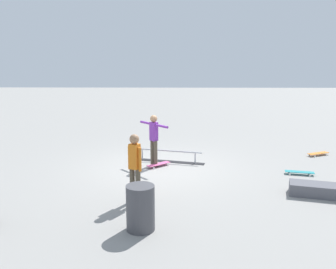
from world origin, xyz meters
TOP-DOWN VIEW (x-y plane):
  - ground_plane at (0.00, 0.00)m, footprint 60.00×60.00m
  - grind_rail at (-0.28, -0.67)m, footprint 2.35×0.82m
  - skate_ledge at (-4.14, 2.30)m, footprint 1.78×0.97m
  - skater_main at (0.15, -0.20)m, footprint 0.91×1.00m
  - skateboard_main at (0.01, -0.12)m, footprint 0.73×0.68m
  - bystander_orange_shirt at (0.43, 2.74)m, footprint 0.35×0.27m
  - loose_skateboard_orange at (-5.41, -1.51)m, footprint 0.81×0.51m
  - loose_skateboard_teal at (-4.06, 0.61)m, footprint 0.82×0.39m
  - trash_bin at (0.19, 4.12)m, footprint 0.55×0.55m

SIDE VIEW (x-z plane):
  - ground_plane at x=0.00m, z-range 0.00..0.00m
  - skateboard_main at x=0.01m, z-range 0.03..0.12m
  - loose_skateboard_orange at x=-5.41m, z-range 0.03..0.12m
  - loose_skateboard_teal at x=-4.06m, z-range 0.03..0.12m
  - skate_ledge at x=-4.14m, z-range 0.00..0.30m
  - grind_rail at x=-0.28m, z-range -0.03..0.36m
  - trash_bin at x=0.19m, z-range 0.00..0.90m
  - bystander_orange_shirt at x=0.43m, z-range 0.11..1.72m
  - skater_main at x=0.15m, z-range 0.13..1.72m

